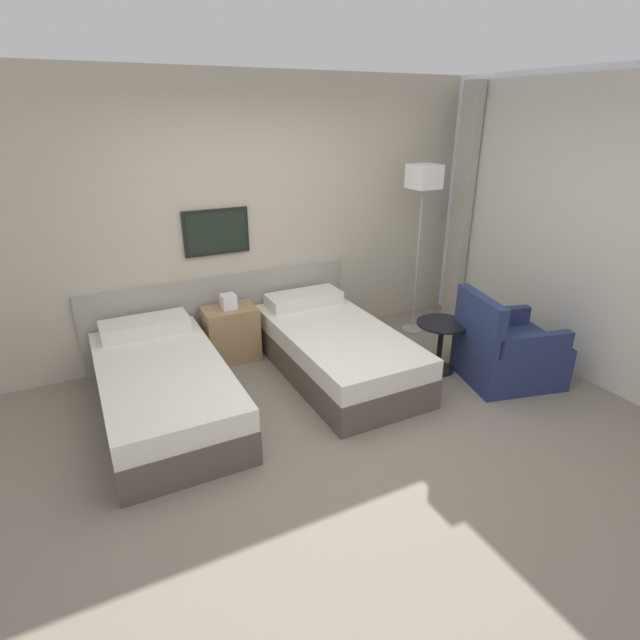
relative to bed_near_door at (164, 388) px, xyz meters
name	(u,v)px	position (x,y,z in m)	size (l,w,h in m)	color
ground_plane	(348,437)	(1.19, -0.97, -0.24)	(16.00, 16.00, 0.00)	slate
wall_headboard	(251,223)	(1.17, 1.00, 1.06)	(10.00, 0.10, 2.70)	#B7AD99
wall_window	(614,238)	(3.68, -1.14, 1.10)	(0.21, 4.45, 2.70)	white
bed_near_door	(164,388)	(0.00, 0.00, 0.00)	(0.96, 1.91, 0.59)	brown
bed_near_window	(335,349)	(1.60, 0.00, 0.00)	(0.96, 1.91, 0.59)	brown
nightstand	(231,333)	(0.80, 0.72, 0.05)	(0.51, 0.36, 0.69)	#9E7A51
floor_lamp	(423,189)	(2.88, 0.47, 1.36)	(0.28, 0.28, 1.84)	#9E9993
side_table	(441,337)	(2.52, -0.42, 0.11)	(0.48, 0.48, 0.50)	black
armchair	(506,353)	(2.95, -0.84, 0.03)	(0.97, 0.88, 0.85)	navy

